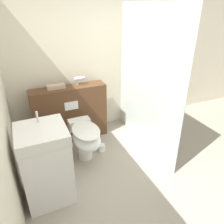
{
  "coord_description": "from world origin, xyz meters",
  "views": [
    {
      "loc": [
        -1.15,
        -1.73,
        2.19
      ],
      "look_at": [
        0.1,
        1.08,
        0.62
      ],
      "focal_mm": 35.0,
      "sensor_mm": 36.0,
      "label": 1
    }
  ],
  "objects": [
    {
      "name": "ground_plane",
      "position": [
        0.0,
        0.0,
        0.0
      ],
      "size": [
        12.0,
        12.0,
        0.0
      ],
      "primitive_type": "plane",
      "color": "#9E9384"
    },
    {
      "name": "wall_back",
      "position": [
        0.0,
        1.83,
        1.25
      ],
      "size": [
        8.0,
        0.06,
        2.5
      ],
      "color": "beige",
      "rests_on": "ground_plane"
    },
    {
      "name": "partition_panel",
      "position": [
        -0.46,
        1.57,
        0.48
      ],
      "size": [
        1.23,
        0.29,
        0.96
      ],
      "color": "#51331E",
      "rests_on": "ground_plane"
    },
    {
      "name": "shower_glass",
      "position": [
        0.61,
        0.94,
        1.1
      ],
      "size": [
        0.04,
        1.73,
        2.2
      ],
      "color": "silver",
      "rests_on": "ground_plane"
    },
    {
      "name": "toilet",
      "position": [
        -0.42,
        0.89,
        0.38
      ],
      "size": [
        0.39,
        0.73,
        0.57
      ],
      "color": "white",
      "rests_on": "ground_plane"
    },
    {
      "name": "sink_vanity",
      "position": [
        -1.05,
        0.42,
        0.48
      ],
      "size": [
        0.55,
        0.56,
        1.1
      ],
      "color": "white",
      "rests_on": "ground_plane"
    },
    {
      "name": "hair_drier",
      "position": [
        -0.25,
        1.61,
        1.06
      ],
      "size": [
        0.2,
        0.06,
        0.14
      ],
      "color": "#B7B7BC",
      "rests_on": "partition_panel"
    },
    {
      "name": "folded_towel",
      "position": [
        -0.65,
        1.59,
        0.99
      ],
      "size": [
        0.28,
        0.12,
        0.06
      ],
      "color": "tan",
      "rests_on": "partition_panel"
    },
    {
      "name": "spare_toilet_roll",
      "position": [
        -0.13,
        0.99,
        0.06
      ],
      "size": [
        0.11,
        0.11,
        0.12
      ],
      "color": "white",
      "rests_on": "ground_plane"
    }
  ]
}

